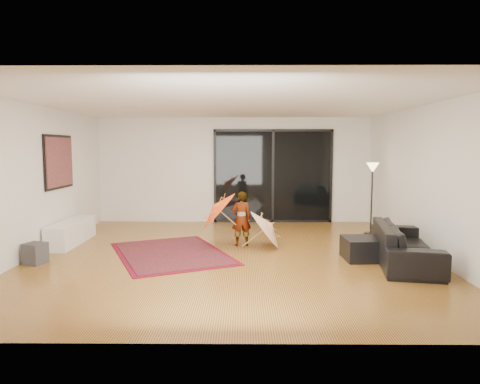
{
  "coord_description": "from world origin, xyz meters",
  "views": [
    {
      "loc": [
        0.24,
        -7.56,
        1.94
      ],
      "look_at": [
        0.17,
        0.48,
        1.1
      ],
      "focal_mm": 32.0,
      "sensor_mm": 36.0,
      "label": 1
    }
  ],
  "objects_px": {
    "media_console": "(71,232)",
    "sofa": "(405,244)",
    "ottoman": "(363,249)",
    "child": "(241,219)"
  },
  "relations": [
    {
      "from": "media_console",
      "to": "sofa",
      "type": "bearing_deg",
      "value": -13.01
    },
    {
      "from": "ottoman",
      "to": "sofa",
      "type": "bearing_deg",
      "value": -19.82
    },
    {
      "from": "media_console",
      "to": "child",
      "type": "relative_size",
      "value": 1.53
    },
    {
      "from": "sofa",
      "to": "ottoman",
      "type": "bearing_deg",
      "value": 80.9
    },
    {
      "from": "child",
      "to": "ottoman",
      "type": "bearing_deg",
      "value": 143.74
    },
    {
      "from": "sofa",
      "to": "child",
      "type": "height_order",
      "value": "child"
    },
    {
      "from": "sofa",
      "to": "child",
      "type": "distance_m",
      "value": 3.04
    },
    {
      "from": "media_console",
      "to": "sofa",
      "type": "relative_size",
      "value": 0.74
    },
    {
      "from": "ottoman",
      "to": "media_console",
      "type": "bearing_deg",
      "value": 167.86
    },
    {
      "from": "media_console",
      "to": "child",
      "type": "bearing_deg",
      "value": -2.85
    }
  ]
}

